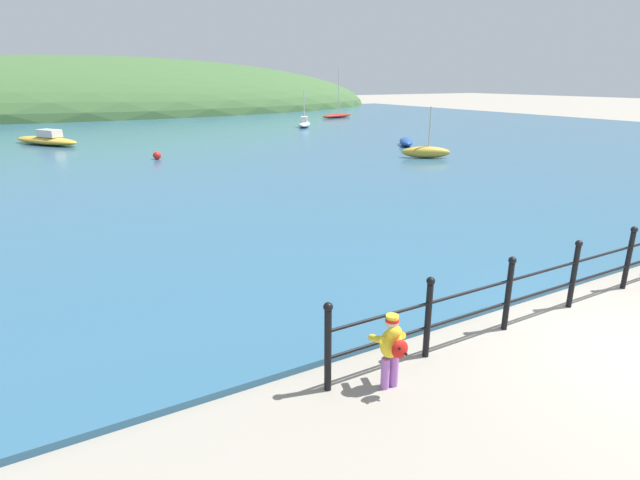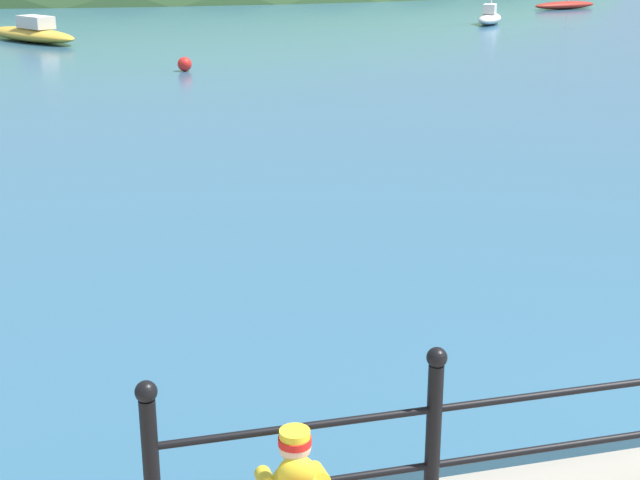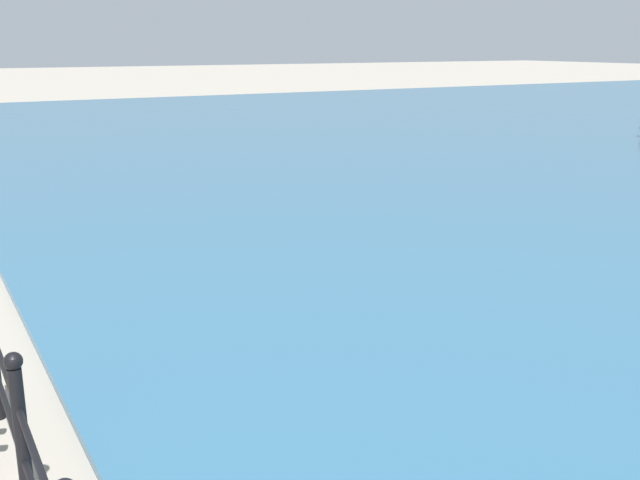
{
  "view_description": "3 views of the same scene",
  "coord_description": "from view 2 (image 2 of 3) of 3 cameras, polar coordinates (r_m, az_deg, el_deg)",
  "views": [
    {
      "loc": [
        -7.26,
        -3.15,
        3.75
      ],
      "look_at": [
        -3.27,
        3.81,
        1.15
      ],
      "focal_mm": 28.0,
      "sensor_mm": 36.0,
      "label": 1
    },
    {
      "loc": [
        -4.63,
        -2.72,
        3.36
      ],
      "look_at": [
        -2.81,
        4.36,
        0.91
      ],
      "focal_mm": 50.0,
      "sensor_mm": 36.0,
      "label": 2
    },
    {
      "loc": [
        1.86,
        1.07,
        3.08
      ],
      "look_at": [
        -4.41,
        4.57,
        1.18
      ],
      "focal_mm": 42.0,
      "sensor_mm": 36.0,
      "label": 3
    }
  ],
  "objects": [
    {
      "name": "mooring_buoy",
      "position": [
        24.29,
        -8.66,
        11.07
      ],
      "size": [
        0.38,
        0.38,
        0.38
      ],
      "primitive_type": "sphere",
      "color": "red",
      "rests_on": "water"
    },
    {
      "name": "boat_far_right",
      "position": [
        32.95,
        -17.97,
        12.49
      ],
      "size": [
        3.79,
        4.98,
        0.88
      ],
      "color": "gold",
      "rests_on": "water"
    },
    {
      "name": "boat_red_dinghy",
      "position": [
        48.64,
        15.41,
        14.33
      ],
      "size": [
        4.11,
        2.06,
        4.78
      ],
      "color": "maroon",
      "rests_on": "water"
    },
    {
      "name": "boat_green_fishing",
      "position": [
        38.87,
        10.81,
        13.83
      ],
      "size": [
        2.29,
        2.93,
        2.76
      ],
      "color": "silver",
      "rests_on": "water"
    },
    {
      "name": "water",
      "position": [
        35.19,
        -6.97,
        13.01
      ],
      "size": [
        80.0,
        60.0,
        0.1
      ],
      "primitive_type": "cube",
      "color": "#2D5B7A",
      "rests_on": "ground"
    }
  ]
}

